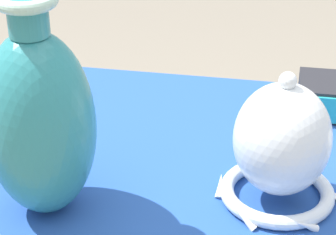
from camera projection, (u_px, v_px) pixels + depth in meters
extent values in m
cube|color=olive|center=(159.00, 160.00, 1.14)|extent=(1.32, 0.59, 0.03)
cube|color=#234C9E|center=(159.00, 151.00, 1.13)|extent=(1.34, 0.61, 0.01)
ellipsoid|color=teal|center=(40.00, 125.00, 0.92)|extent=(0.16, 0.16, 0.28)
cylinder|color=teal|center=(28.00, 18.00, 0.84)|extent=(0.05, 0.05, 0.05)
torus|color=#A8CCB7|center=(26.00, 0.00, 0.83)|extent=(0.08, 0.08, 0.02)
torus|color=white|center=(277.00, 192.00, 1.00)|extent=(0.18, 0.18, 0.02)
ellipsoid|color=white|center=(282.00, 139.00, 0.96)|extent=(0.14, 0.14, 0.17)
sphere|color=white|center=(288.00, 81.00, 0.91)|extent=(0.03, 0.03, 0.03)
cone|color=white|center=(335.00, 198.00, 0.99)|extent=(0.01, 0.04, 0.03)
cone|color=white|center=(306.00, 168.00, 1.06)|extent=(0.04, 0.03, 0.03)
cone|color=white|center=(252.00, 162.00, 1.07)|extent=(0.04, 0.03, 0.03)
cone|color=white|center=(220.00, 186.00, 1.02)|extent=(0.01, 0.04, 0.03)
cone|color=white|center=(244.00, 219.00, 0.94)|extent=(0.04, 0.03, 0.03)
cone|color=white|center=(306.00, 226.00, 0.93)|extent=(0.04, 0.03, 0.03)
cube|color=#232328|center=(328.00, 96.00, 1.24)|extent=(0.11, 0.11, 0.06)
cube|color=teal|center=(329.00, 110.00, 1.19)|extent=(0.10, 0.01, 0.05)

